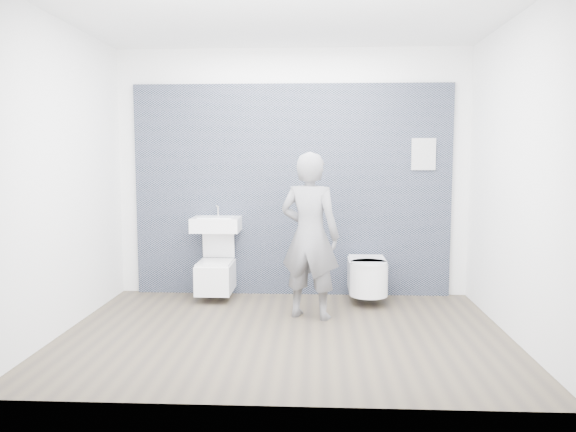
{
  "coord_description": "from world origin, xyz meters",
  "views": [
    {
      "loc": [
        0.28,
        -4.92,
        1.59
      ],
      "look_at": [
        0.0,
        0.6,
        1.0
      ],
      "focal_mm": 35.0,
      "sensor_mm": 36.0,
      "label": 1
    }
  ],
  "objects_px": {
    "toilet_square": "(216,275)",
    "visitor": "(310,236)",
    "washbasin": "(216,224)",
    "toilet_rounded": "(368,276)"
  },
  "relations": [
    {
      "from": "washbasin",
      "to": "toilet_rounded",
      "type": "distance_m",
      "value": 1.77
    },
    {
      "from": "toilet_square",
      "to": "visitor",
      "type": "height_order",
      "value": "visitor"
    },
    {
      "from": "washbasin",
      "to": "toilet_rounded",
      "type": "bearing_deg",
      "value": -5.0
    },
    {
      "from": "toilet_rounded",
      "to": "toilet_square",
      "type": "bearing_deg",
      "value": 177.43
    },
    {
      "from": "toilet_square",
      "to": "visitor",
      "type": "distance_m",
      "value": 1.36
    },
    {
      "from": "toilet_square",
      "to": "toilet_rounded",
      "type": "bearing_deg",
      "value": -2.57
    },
    {
      "from": "washbasin",
      "to": "toilet_rounded",
      "type": "height_order",
      "value": "washbasin"
    },
    {
      "from": "visitor",
      "to": "washbasin",
      "type": "bearing_deg",
      "value": -16.93
    },
    {
      "from": "toilet_square",
      "to": "toilet_rounded",
      "type": "height_order",
      "value": "toilet_square"
    },
    {
      "from": "washbasin",
      "to": "visitor",
      "type": "relative_size",
      "value": 0.32
    }
  ]
}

